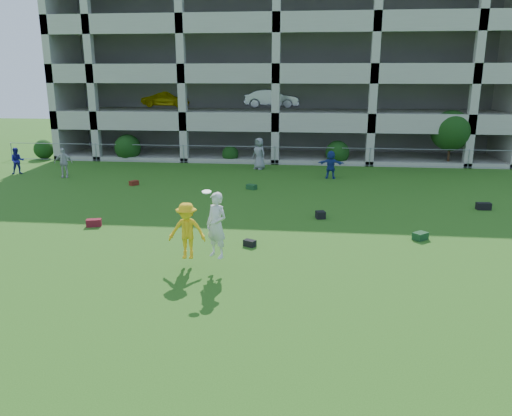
# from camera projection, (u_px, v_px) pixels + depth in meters

# --- Properties ---
(ground) EXTENTS (100.00, 100.00, 0.00)m
(ground) POSITION_uv_depth(u_px,v_px,m) (225.00, 283.00, 13.96)
(ground) COLOR #235114
(ground) RESTS_ON ground
(bystander_a) EXTENTS (0.94, 0.89, 1.54)m
(bystander_a) POSITION_uv_depth(u_px,v_px,m) (17.00, 161.00, 29.03)
(bystander_a) COLOR navy
(bystander_a) RESTS_ON ground
(bystander_b) EXTENTS (1.06, 0.66, 1.68)m
(bystander_b) POSITION_uv_depth(u_px,v_px,m) (63.00, 163.00, 28.07)
(bystander_b) COLOR silver
(bystander_b) RESTS_ON ground
(bystander_c) EXTENTS (1.12, 1.05, 1.92)m
(bystander_c) POSITION_uv_depth(u_px,v_px,m) (259.00, 154.00, 30.48)
(bystander_c) COLOR gray
(bystander_c) RESTS_ON ground
(bystander_d) EXTENTS (1.49, 0.58, 1.57)m
(bystander_d) POSITION_uv_depth(u_px,v_px,m) (331.00, 164.00, 27.83)
(bystander_d) COLOR navy
(bystander_d) RESTS_ON ground
(bag_red_a) EXTENTS (0.61, 0.44, 0.28)m
(bag_red_a) POSITION_uv_depth(u_px,v_px,m) (94.00, 223.00, 19.15)
(bag_red_a) COLOR #520E1D
(bag_red_a) RESTS_ON ground
(bag_black_b) EXTENTS (0.47, 0.41, 0.22)m
(bag_black_b) POSITION_uv_depth(u_px,v_px,m) (250.00, 243.00, 16.95)
(bag_black_b) COLOR black
(bag_black_b) RESTS_ON ground
(bag_green_c) EXTENTS (0.61, 0.59, 0.26)m
(bag_green_c) POSITION_uv_depth(u_px,v_px,m) (420.00, 236.00, 17.62)
(bag_green_c) COLOR #123318
(bag_green_c) RESTS_ON ground
(crate_d) EXTENTS (0.44, 0.44, 0.30)m
(crate_d) POSITION_uv_depth(u_px,v_px,m) (320.00, 215.00, 20.19)
(crate_d) COLOR black
(crate_d) RESTS_ON ground
(bag_black_e) EXTENTS (0.62, 0.34, 0.30)m
(bag_black_e) POSITION_uv_depth(u_px,v_px,m) (483.00, 206.00, 21.52)
(bag_black_e) COLOR black
(bag_black_e) RESTS_ON ground
(bag_red_f) EXTENTS (0.49, 0.53, 0.24)m
(bag_red_f) POSITION_uv_depth(u_px,v_px,m) (134.00, 183.00, 26.25)
(bag_red_f) COLOR #52170E
(bag_red_f) RESTS_ON ground
(bag_green_g) EXTENTS (0.58, 0.51, 0.25)m
(bag_green_g) POSITION_uv_depth(u_px,v_px,m) (252.00, 187.00, 25.31)
(bag_green_g) COLOR #163C24
(bag_green_g) RESTS_ON ground
(frisbee_contest) EXTENTS (1.96, 1.04, 2.20)m
(frisbee_contest) POSITION_uv_depth(u_px,v_px,m) (197.00, 229.00, 14.79)
(frisbee_contest) COLOR yellow
(frisbee_contest) RESTS_ON ground
(parking_garage) EXTENTS (30.00, 14.00, 12.00)m
(parking_garage) POSITION_uv_depth(u_px,v_px,m) (283.00, 69.00, 38.99)
(parking_garage) COLOR #9E998C
(parking_garage) RESTS_ON ground
(fence) EXTENTS (36.06, 0.06, 1.20)m
(fence) POSITION_uv_depth(u_px,v_px,m) (275.00, 155.00, 32.04)
(fence) COLOR gray
(fence) RESTS_ON ground
(shrub_row) EXTENTS (34.38, 2.52, 3.50)m
(shrub_row) POSITION_uv_depth(u_px,v_px,m) (347.00, 141.00, 31.99)
(shrub_row) COLOR #163D11
(shrub_row) RESTS_ON ground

